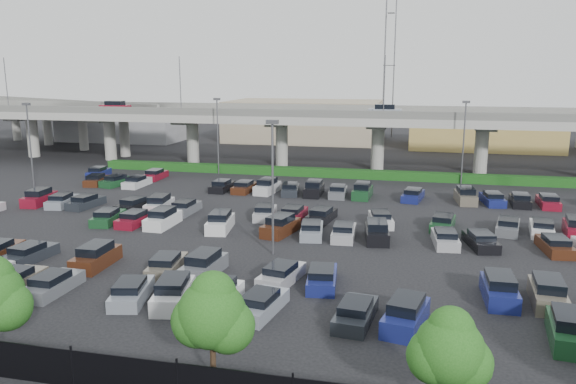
{
  "coord_description": "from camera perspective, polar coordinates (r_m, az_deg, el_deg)",
  "views": [
    {
      "loc": [
        10.39,
        -47.88,
        13.77
      ],
      "look_at": [
        -1.91,
        5.39,
        2.0
      ],
      "focal_mm": 35.0,
      "sensor_mm": 36.0,
      "label": 1
    }
  ],
  "objects": [
    {
      "name": "hedge",
      "position": [
        74.79,
        4.81,
        1.93
      ],
      "size": [
        66.0,
        1.6,
        1.1
      ],
      "primitive_type": "cube",
      "color": "#174113",
      "rests_on": "ground"
    },
    {
      "name": "light_poles",
      "position": [
        52.49,
        -3.2,
        3.88
      ],
      "size": [
        66.9,
        48.38,
        10.3
      ],
      "color": "#525358",
      "rests_on": "ground"
    },
    {
      "name": "tree_row",
      "position": [
        25.59,
        -10.66,
        -11.68
      ],
      "size": [
        65.07,
        3.66,
        5.94
      ],
      "color": "#332316",
      "rests_on": "ground"
    },
    {
      "name": "parked_cars",
      "position": [
        47.14,
        -0.99,
        -4.05
      ],
      "size": [
        62.98,
        41.65,
        1.67
      ],
      "color": "slate",
      "rests_on": "ground"
    },
    {
      "name": "overpass",
      "position": [
        80.85,
        5.44,
        7.27
      ],
      "size": [
        150.0,
        13.0,
        15.8
      ],
      "color": "#9C9B93",
      "rests_on": "ground"
    },
    {
      "name": "ground",
      "position": [
        50.89,
        0.73,
        -3.55
      ],
      "size": [
        280.0,
        280.0,
        0.0
      ],
      "primitive_type": "plane",
      "color": "black"
    },
    {
      "name": "comm_tower",
      "position": [
        122.06,
        10.26,
        12.83
      ],
      "size": [
        2.4,
        2.4,
        30.0
      ],
      "color": "#525358",
      "rests_on": "ground"
    },
    {
      "name": "distant_buildings",
      "position": [
        110.17,
        14.08,
        6.57
      ],
      "size": [
        138.0,
        24.0,
        9.0
      ],
      "color": "slate",
      "rests_on": "ground"
    },
    {
      "name": "on_ramp",
      "position": [
        110.55,
        -21.66,
        7.72
      ],
      "size": [
        50.93,
        30.13,
        8.8
      ],
      "color": "#9C9B93",
      "rests_on": "ground"
    },
    {
      "name": "fence",
      "position": [
        25.88,
        -13.4,
        -18.02
      ],
      "size": [
        70.0,
        0.1,
        2.0
      ],
      "color": "black",
      "rests_on": "ground"
    }
  ]
}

